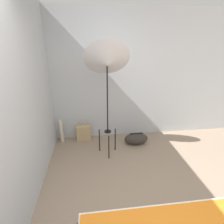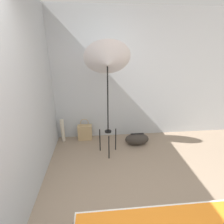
{
  "view_description": "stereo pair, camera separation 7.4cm",
  "coord_description": "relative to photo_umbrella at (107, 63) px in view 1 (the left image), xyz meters",
  "views": [
    {
      "loc": [
        -0.52,
        -0.9,
        1.96
      ],
      "look_at": [
        -0.2,
        1.68,
        0.93
      ],
      "focal_mm": 28.0,
      "sensor_mm": 36.0,
      "label": 1
    },
    {
      "loc": [
        -0.45,
        -0.91,
        1.96
      ],
      "look_at": [
        -0.2,
        1.68,
        0.93
      ],
      "focal_mm": 28.0,
      "sensor_mm": 36.0,
      "label": 2
    }
  ],
  "objects": [
    {
      "name": "paper_roll",
      "position": [
        -0.92,
        0.53,
        -1.42
      ],
      "size": [
        0.08,
        0.08,
        0.49
      ],
      "color": "beige",
      "rests_on": "ground_plane"
    },
    {
      "name": "tote_bag",
      "position": [
        -0.46,
        0.55,
        -1.5
      ],
      "size": [
        0.3,
        0.14,
        0.48
      ],
      "color": "tan",
      "rests_on": "ground_plane"
    },
    {
      "name": "wall_side_left",
      "position": [
        -1.08,
        -0.91,
        -0.37
      ],
      "size": [
        0.05,
        8.0,
        2.6
      ],
      "color": "#B7BCC1",
      "rests_on": "ground_plane"
    },
    {
      "name": "photo_umbrella",
      "position": [
        0.0,
        0.0,
        0.0
      ],
      "size": [
        0.75,
        0.6,
        2.02
      ],
      "color": "black",
      "rests_on": "ground_plane"
    },
    {
      "name": "duffel_bag",
      "position": [
        0.61,
        0.24,
        -1.55
      ],
      "size": [
        0.49,
        0.24,
        0.25
      ],
      "color": "#332D28",
      "rests_on": "ground_plane"
    },
    {
      "name": "wall_back",
      "position": [
        0.25,
        0.71,
        -0.37
      ],
      "size": [
        8.0,
        0.05,
        2.6
      ],
      "color": "#B7BCC1",
      "rests_on": "ground_plane"
    }
  ]
}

